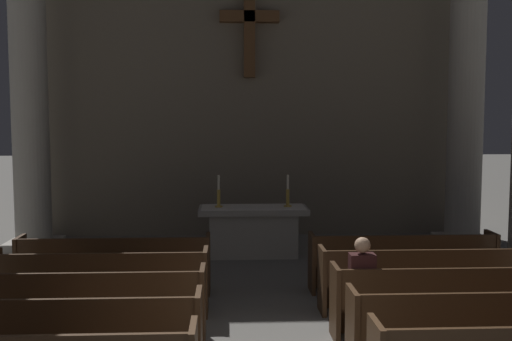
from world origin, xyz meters
The scene contains 15 objects.
pew_left_row_2 centered at (-2.31, 1.00, 0.48)m, with size 3.01×0.50×0.95m.
pew_left_row_3 centered at (-2.31, 2.04, 0.48)m, with size 3.01×0.50×0.95m.
pew_left_row_4 centered at (-2.31, 3.07, 0.48)m, with size 3.01×0.50×0.95m.
pew_left_row_5 centered at (-2.31, 4.11, 0.48)m, with size 3.01×0.50×0.95m.
pew_right_row_2 centered at (2.31, 1.00, 0.48)m, with size 3.01×0.50×0.95m.
pew_right_row_3 centered at (2.31, 2.04, 0.48)m, with size 3.01×0.50×0.95m.
pew_right_row_4 centered at (2.31, 3.07, 0.48)m, with size 3.01×0.50×0.95m.
pew_right_row_5 centered at (2.31, 4.11, 0.48)m, with size 3.01×0.50×0.95m.
column_left_third centered at (-4.66, 7.51, 3.70)m, with size 1.13×1.13×7.56m.
column_right_third centered at (4.66, 7.51, 3.70)m, with size 1.13×1.13×7.56m.
altar centered at (0.00, 6.69, 0.53)m, with size 2.20×0.90×1.01m.
candlestick_left centered at (-0.70, 6.69, 1.22)m, with size 0.16×0.16×0.65m.
candlestick_right centered at (0.70, 6.69, 1.22)m, with size 0.16×0.16×0.65m.
apse_with_cross centered at (0.00, 9.01, 4.38)m, with size 10.52×0.51×8.76m.
lone_worshipper centered at (1.16, 2.07, 0.69)m, with size 0.32×0.43×1.32m.
Camera 1 is at (-0.52, -5.25, 2.80)m, focal length 41.82 mm.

